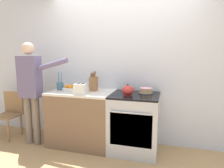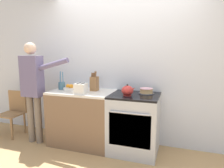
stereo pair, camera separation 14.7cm
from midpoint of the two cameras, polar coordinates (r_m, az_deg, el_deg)
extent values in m
plane|color=tan|center=(3.14, -1.26, -20.46)|extent=(16.00, 16.00, 0.00)
cube|color=silver|center=(3.39, 2.03, 4.88)|extent=(8.00, 0.04, 2.60)
cube|color=brown|center=(3.45, -9.80, -9.80)|extent=(1.04, 0.65, 0.88)
cube|color=silver|center=(3.33, -10.02, -2.36)|extent=(1.04, 0.65, 0.03)
cube|color=#B7BABF|center=(3.19, 5.06, -11.29)|extent=(0.73, 0.65, 0.88)
cube|color=black|center=(2.88, 3.84, -13.05)|extent=(0.60, 0.01, 0.49)
cylinder|color=#B7BABF|center=(2.77, 3.78, -8.31)|extent=(0.55, 0.02, 0.02)
cube|color=black|center=(3.06, 5.18, -3.25)|extent=(0.73, 0.65, 0.03)
cylinder|color=#4C4C51|center=(3.16, 8.37, -2.54)|extent=(0.25, 0.25, 0.01)
cylinder|color=tan|center=(3.16, 8.38, -2.15)|extent=(0.20, 0.20, 0.03)
cylinder|color=tan|center=(3.15, 8.40, -1.56)|extent=(0.19, 0.19, 0.03)
cylinder|color=#EFB2C1|center=(3.15, 8.41, -1.19)|extent=(0.20, 0.20, 0.01)
cylinder|color=red|center=(2.98, 3.10, -3.16)|extent=(0.12, 0.12, 0.01)
ellipsoid|color=red|center=(2.97, 3.11, -1.83)|extent=(0.18, 0.18, 0.15)
cone|color=red|center=(2.95, 4.70, -1.41)|extent=(0.09, 0.04, 0.08)
sphere|color=black|center=(2.95, 3.13, -0.18)|extent=(0.02, 0.02, 0.02)
cube|color=olive|center=(3.32, -6.53, 0.03)|extent=(0.11, 0.13, 0.23)
cylinder|color=brown|center=(3.28, -7.35, 2.57)|extent=(0.01, 0.04, 0.08)
cylinder|color=brown|center=(3.27, -6.80, 2.52)|extent=(0.01, 0.03, 0.07)
cylinder|color=brown|center=(3.26, -6.28, 2.67)|extent=(0.01, 0.04, 0.09)
cylinder|color=brown|center=(3.31, -7.14, 2.54)|extent=(0.01, 0.03, 0.06)
cylinder|color=brown|center=(3.30, -6.61, 2.59)|extent=(0.01, 0.03, 0.07)
cylinder|color=brown|center=(3.28, -6.09, 2.76)|extent=(0.01, 0.04, 0.09)
cylinder|color=brown|center=(3.34, -6.95, 2.62)|extent=(0.01, 0.03, 0.07)
cylinder|color=brown|center=(3.32, -6.45, 2.87)|extent=(0.01, 0.04, 0.10)
cylinder|color=#477084|center=(3.54, -15.72, -0.61)|extent=(0.12, 0.12, 0.12)
cylinder|color=teal|center=(3.53, -16.16, 1.26)|extent=(0.02, 0.04, 0.27)
cylinder|color=teal|center=(3.52, -15.42, 1.18)|extent=(0.02, 0.04, 0.26)
cylinder|color=silver|center=(3.40, -13.17, -1.51)|extent=(0.25, 0.25, 0.05)
sphere|color=orange|center=(3.39, -13.11, -0.77)|extent=(0.08, 0.08, 0.08)
sphere|color=orange|center=(3.43, -12.08, -0.65)|extent=(0.07, 0.07, 0.07)
sphere|color=orange|center=(3.45, -14.03, -0.67)|extent=(0.07, 0.07, 0.07)
cube|color=silver|center=(3.11, -10.27, -1.38)|extent=(0.17, 0.17, 0.16)
cube|color=black|center=(3.11, -10.88, 0.14)|extent=(0.02, 0.12, 0.00)
cube|color=black|center=(3.08, -9.74, 0.09)|extent=(0.02, 0.12, 0.00)
cube|color=black|center=(3.14, -11.83, -0.71)|extent=(0.02, 0.02, 0.01)
cylinder|color=#7A6B5B|center=(3.75, -23.78, -9.43)|extent=(0.11, 0.11, 0.82)
cylinder|color=#7A6B5B|center=(3.65, -21.81, -9.80)|extent=(0.11, 0.11, 0.82)
cube|color=slate|center=(3.54, -23.55, 1.92)|extent=(0.34, 0.20, 0.67)
cylinder|color=slate|center=(3.67, -26.14, 2.77)|extent=(0.08, 0.08, 0.57)
cylinder|color=slate|center=(3.28, -18.18, 5.26)|extent=(0.57, 0.08, 0.23)
sphere|color=beige|center=(3.52, -24.03, 9.29)|extent=(0.20, 0.20, 0.20)
cylinder|color=#997047|center=(4.00, -28.46, -11.75)|extent=(0.04, 0.04, 0.40)
cylinder|color=#997047|center=(4.43, -28.56, -9.77)|extent=(0.04, 0.04, 0.40)
cylinder|color=#997047|center=(4.22, -25.40, -10.46)|extent=(0.04, 0.04, 0.40)
cube|color=#997047|center=(4.15, -28.74, -7.97)|extent=(0.40, 0.40, 0.02)
cube|color=#997047|center=(4.23, -27.20, -4.61)|extent=(0.40, 0.03, 0.40)
camera|label=1|loc=(0.07, -91.37, -0.22)|focal=32.00mm
camera|label=2|loc=(0.07, 88.63, 0.22)|focal=32.00mm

